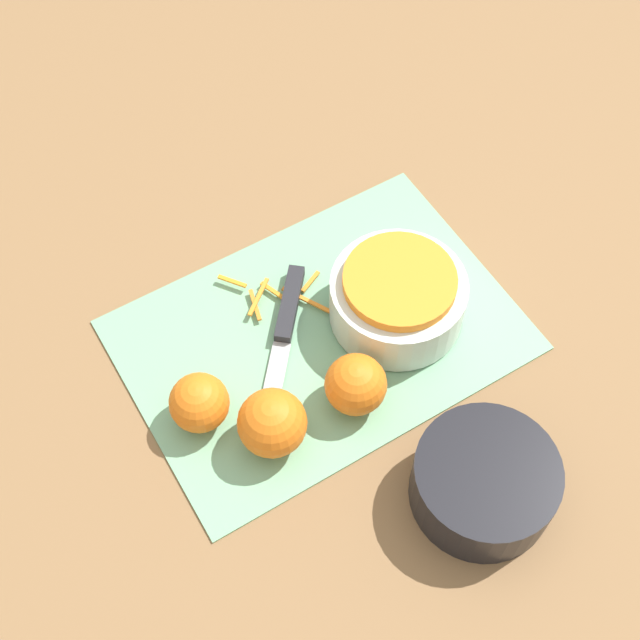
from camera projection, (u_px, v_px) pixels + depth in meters
ground_plane at (320, 336)px, 1.09m from camera, size 4.00×4.00×0.00m
cutting_board at (320, 334)px, 1.09m from camera, size 0.47×0.33×0.01m
bowl_speckled at (398, 296)px, 1.07m from camera, size 0.16×0.16×0.08m
bowl_dark at (484, 482)px, 0.95m from camera, size 0.16×0.16×0.07m
knife at (286, 320)px, 1.09m from camera, size 0.17×0.19×0.02m
orange_left at (272, 423)px, 0.98m from camera, size 0.08×0.08×0.08m
orange_right at (356, 385)px, 1.01m from camera, size 0.07×0.07×0.07m
orange_back at (199, 403)px, 1.00m from camera, size 0.07×0.07×0.07m
peel_pile at (276, 295)px, 1.11m from camera, size 0.12×0.12×0.01m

